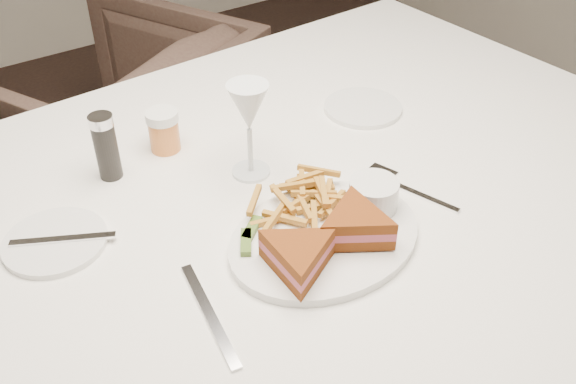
# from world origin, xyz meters

# --- Properties ---
(table) EXTENTS (1.68, 1.16, 0.75)m
(table) POSITION_xyz_m (0.30, 0.08, 0.38)
(table) COLOR white
(table) RESTS_ON ground
(chair_far) EXTENTS (0.94, 0.91, 0.74)m
(chair_far) POSITION_xyz_m (0.36, 1.08, 0.37)
(chair_far) COLOR #45322A
(chair_far) RESTS_ON ground
(table_setting) EXTENTS (0.82, 0.57, 0.18)m
(table_setting) POSITION_xyz_m (0.30, 0.03, 0.79)
(table_setting) COLOR white
(table_setting) RESTS_ON table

